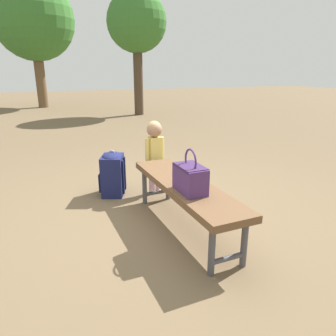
% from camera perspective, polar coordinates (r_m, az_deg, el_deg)
% --- Properties ---
extents(ground_plane, '(40.00, 40.00, 0.00)m').
position_cam_1_polar(ground_plane, '(3.24, -0.32, -8.52)').
color(ground_plane, brown).
rests_on(ground_plane, ground).
extents(park_bench, '(1.62, 0.47, 0.45)m').
position_cam_1_polar(park_bench, '(2.83, 3.13, -3.84)').
color(park_bench, brown).
rests_on(park_bench, ground).
extents(handbag, '(0.32, 0.19, 0.37)m').
position_cam_1_polar(handbag, '(2.58, 4.05, -1.70)').
color(handbag, '#4C2D66').
rests_on(handbag, park_bench).
extents(child_standing, '(0.18, 0.23, 0.86)m').
position_cam_1_polar(child_standing, '(3.63, -2.45, 4.01)').
color(child_standing, '#E5B2C6').
rests_on(child_standing, ground).
extents(backpack_large, '(0.38, 0.35, 0.54)m').
position_cam_1_polar(backpack_large, '(3.71, -10.04, -0.81)').
color(backpack_large, '#191E4C').
rests_on(backpack_large, ground).
extents(tree_mid, '(1.80, 1.80, 3.68)m').
position_cam_1_polar(tree_mid, '(10.40, -5.70, 24.69)').
color(tree_mid, '#473828').
rests_on(tree_mid, ground).
extents(tree_far, '(2.89, 2.89, 4.57)m').
position_cam_1_polar(tree_far, '(13.35, -23.24, 23.49)').
color(tree_far, brown).
rests_on(tree_far, ground).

